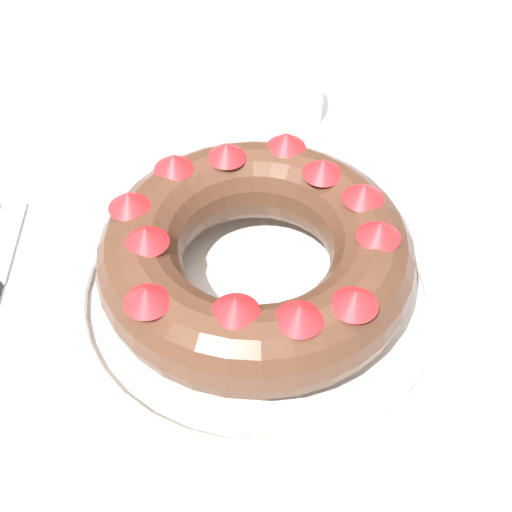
{
  "coord_description": "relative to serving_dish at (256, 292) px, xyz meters",
  "views": [
    {
      "loc": [
        0.01,
        -0.38,
        1.24
      ],
      "look_at": [
        0.02,
        0.01,
        0.81
      ],
      "focal_mm": 50.0,
      "sensor_mm": 36.0,
      "label": 1
    }
  ],
  "objects": [
    {
      "name": "side_bowl",
      "position": [
        0.02,
        0.28,
        0.01
      ],
      "size": [
        0.13,
        0.13,
        0.03
      ],
      "primitive_type": "cylinder",
      "color": "white",
      "rests_on": "dining_table"
    },
    {
      "name": "bundt_cake",
      "position": [
        -0.0,
        0.0,
        0.05
      ],
      "size": [
        0.26,
        0.26,
        0.08
      ],
      "color": "#4C2D1E",
      "rests_on": "serving_dish"
    },
    {
      "name": "dining_table",
      "position": [
        -0.02,
        -0.01,
        -0.08
      ],
      "size": [
        1.57,
        1.29,
        0.76
      ],
      "color": "silver",
      "rests_on": "ground_plane"
    },
    {
      "name": "serving_dish",
      "position": [
        0.0,
        0.0,
        0.0
      ],
      "size": [
        0.31,
        0.31,
        0.02
      ],
      "color": "white",
      "rests_on": "dining_table"
    }
  ]
}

